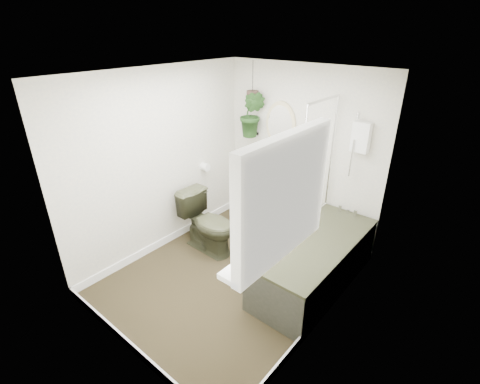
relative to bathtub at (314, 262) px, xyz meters
The scene contains 22 objects.
floor 0.99m from the bathtub, 147.99° to the right, with size 2.30×2.80×0.02m, color black.
ceiling 2.23m from the bathtub, 147.99° to the right, with size 2.30×2.80×0.02m, color white.
wall_back 1.49m from the bathtub, 131.32° to the left, with size 2.30×0.02×2.30m, color beige.
wall_front 2.24m from the bathtub, 112.73° to the right, with size 2.30×0.02×2.30m, color beige.
wall_left 2.20m from the bathtub, 165.69° to the right, with size 0.02×2.80×2.30m, color beige.
wall_right 1.06m from the bathtub, 54.25° to the right, with size 0.02×2.80×2.30m, color beige.
skirting 0.97m from the bathtub, 147.99° to the right, with size 2.30×2.80×0.10m, color white.
bathtub is the anchor object (origin of this frame).
bath_screen 1.15m from the bathtub, 123.96° to the left, with size 0.04×0.72×1.40m, color silver, non-canonical shape.
shower_box 1.51m from the bathtub, 90.00° to the left, with size 0.20×0.10×0.35m, color white.
oval_mirror 1.86m from the bathtub, 142.08° to the left, with size 0.46×0.03×0.62m, color #CBBA8A.
wall_sconce 2.07m from the bathtub, 150.45° to the left, with size 0.04×0.04×0.22m, color black.
toilet_roll_holder 2.01m from the bathtub, behind, with size 0.11×0.11×0.11m, color white.
window_recess 1.84m from the bathtub, 76.41° to the right, with size 0.08×1.00×0.90m, color white.
window_sill 1.54m from the bathtub, 79.61° to the right, with size 0.18×1.00×0.04m, color white.
window_blinds 1.83m from the bathtub, 78.46° to the right, with size 0.01×0.86×0.76m, color white.
toilet 1.43m from the bathtub, 169.04° to the right, with size 0.44×0.77×0.79m, color #313321.
pedestal_sink 1.35m from the bathtub, 146.47° to the left, with size 0.52×0.44×0.89m, color #313321, non-canonical shape.
sill_plant 1.66m from the bathtub, 80.63° to the right, with size 0.20×0.17×0.22m, color black.
hanging_plant 2.13m from the bathtub, 153.43° to the left, with size 0.35×0.28×0.63m, color black.
soap_bottle 0.92m from the bathtub, 110.16° to the right, with size 0.08×0.08×0.17m, color black.
hanging_pot 2.29m from the bathtub, 153.43° to the left, with size 0.16×0.16×0.12m, color #3D2C24.
Camera 1 is at (2.19, -2.48, 2.70)m, focal length 26.00 mm.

